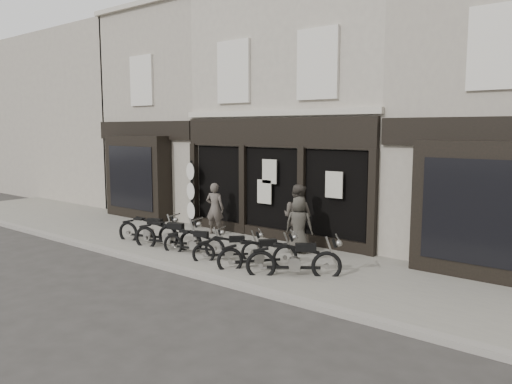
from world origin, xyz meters
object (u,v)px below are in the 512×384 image
Objects in this scene: motorcycle_3 at (229,251)px; motorcycle_4 at (259,256)px; motorcycle_0 at (149,233)px; advert_sign_post at (191,196)px; motorcycle_1 at (169,238)px; motorcycle_5 at (295,263)px; man_right at (299,225)px; motorcycle_2 at (195,245)px; man_left at (215,208)px; man_centre at (298,217)px.

motorcycle_3 is 1.06m from motorcycle_4.
motorcycle_0 reaches higher than motorcycle_4.
motorcycle_4 is at bearing -9.09° from advert_sign_post.
motorcycle_5 reaches higher than motorcycle_1.
motorcycle_1 is at bearing 144.89° from motorcycle_5.
motorcycle_4 is 1.92m from man_right.
motorcycle_4 is 5.76m from advert_sign_post.
motorcycle_3 is at bearing -14.68° from motorcycle_0.
motorcycle_3 is (1.21, 0.10, -0.00)m from motorcycle_2.
motorcycle_2 is 3.93m from advert_sign_post.
man_right is at bearing 7.85° from motorcycle_0.
motorcycle_1 is 1.36× the size of man_right.
man_left reaches higher than motorcycle_5.
motorcycle_2 is at bearing 44.72° from man_centre.
motorcycle_0 is 1.16× the size of motorcycle_2.
motorcycle_2 is 1.06× the size of motorcycle_4.
motorcycle_0 is at bearing 52.57° from man_left.
man_left is at bearing -24.58° from man_right.
advert_sign_post is (-4.05, 2.49, 0.84)m from motorcycle_3.
man_left is at bearing 97.24° from motorcycle_4.
man_centre is at bearing 29.67° from motorcycle_2.
motorcycle_4 is 0.71× the size of advert_sign_post.
advert_sign_post is (-2.84, 2.59, 0.83)m from motorcycle_2.
motorcycle_5 is 6.77m from advert_sign_post.
motorcycle_4 is 1.12m from motorcycle_5.
man_left is (-3.61, 2.18, 0.58)m from motorcycle_4.
motorcycle_2 is at bearing -17.17° from motorcycle_0.
man_left is 1.55m from advert_sign_post.
motorcycle_3 is 0.96× the size of man_right.
man_right is (3.56, -0.34, -0.05)m from man_left.
motorcycle_5 is (2.17, -0.08, 0.07)m from motorcycle_3.
motorcycle_3 is 2.13m from man_right.
motorcycle_0 is 1.14× the size of man_centre.
motorcycle_2 is 1.09× the size of man_left.
motorcycle_4 is 4.26m from man_left.
motorcycle_2 is 1.22× the size of motorcycle_3.
motorcycle_0 is 1.26× the size of man_left.
advert_sign_post is at bearing 121.47° from motorcycle_5.
man_right is (-0.05, 1.85, 0.52)m from motorcycle_4.
motorcycle_5 is 2.65m from man_centre.
motorcycle_5 is at bearing 120.29° from man_centre.
man_centre is (4.06, 2.09, 0.65)m from motorcycle_0.
man_right is at bearing 85.92° from motorcycle_5.
motorcycle_4 is at bearing 72.51° from man_right.
man_centre is at bearing 22.83° from motorcycle_3.
man_right reaches higher than motorcycle_5.
motorcycle_1 is at bearing -38.07° from advert_sign_post.
motorcycle_5 is at bearing 136.55° from man_left.
man_centre is at bearing 46.19° from motorcycle_4.
advert_sign_post reaches higher than motorcycle_1.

